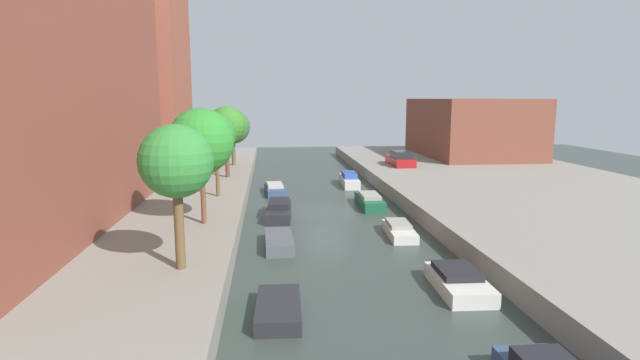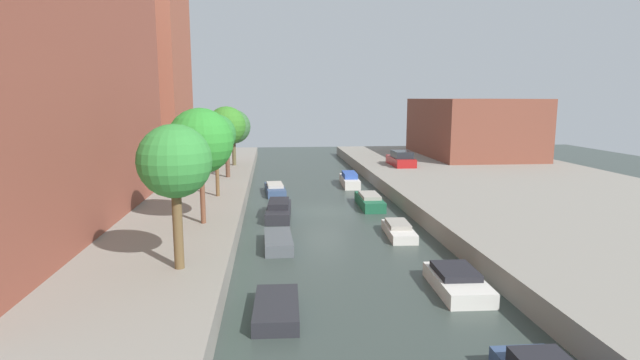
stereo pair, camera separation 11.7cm
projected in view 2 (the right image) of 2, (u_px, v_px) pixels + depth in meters
ground_plane at (325, 212)px, 31.61m from camera, size 84.00×84.00×0.00m
quay_left at (77, 209)px, 30.08m from camera, size 20.00×64.00×1.00m
quay_right at (550, 199)px, 32.99m from camera, size 20.00×64.00×1.00m
apartment_tower_far at (125, 56)px, 43.87m from camera, size 10.00×9.87×19.50m
low_block_right at (471, 127)px, 53.17m from camera, size 10.00×15.03×6.01m
street_tree_0 at (175, 162)px, 17.53m from camera, size 2.62×2.62×5.23m
street_tree_1 at (200, 141)px, 24.02m from camera, size 3.18×3.18×5.66m
street_tree_2 at (216, 135)px, 30.86m from camera, size 2.48×2.48×5.14m
street_tree_3 at (227, 126)px, 38.38m from camera, size 2.94×2.94×5.48m
street_tree_4 at (233, 127)px, 45.32m from camera, size 3.11×3.11×5.09m
parked_car at (401, 159)px, 45.63m from camera, size 1.78×4.44×1.35m
moored_boat_left_1 at (277, 309)px, 16.44m from camera, size 1.56×3.18×0.51m
moored_boat_left_2 at (278, 242)px, 24.02m from camera, size 1.37×3.42×0.57m
moored_boat_left_3 at (279, 210)px, 30.13m from camera, size 1.66×4.51×0.99m
moored_boat_left_4 at (275, 189)px, 37.50m from camera, size 1.62×4.17×0.76m
moored_boat_right_1 at (457, 282)px, 18.62m from camera, size 1.80×3.61×0.80m
moored_boat_right_2 at (399, 230)px, 26.05m from camera, size 1.45×3.59×0.70m
moored_boat_right_3 at (370, 201)px, 32.97m from camera, size 1.41×4.35×0.88m
moored_boat_right_4 at (350, 180)px, 40.93m from camera, size 1.39×4.56×1.09m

